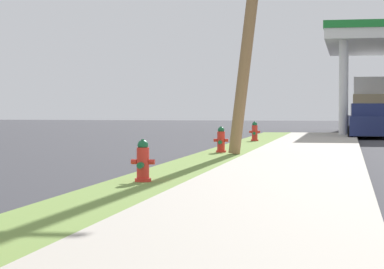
{
  "coord_description": "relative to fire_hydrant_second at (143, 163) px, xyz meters",
  "views": [
    {
      "loc": [
        4.18,
        -0.62,
        1.44
      ],
      "look_at": [
        0.81,
        16.63,
        0.82
      ],
      "focal_mm": 74.39,
      "sensor_mm": 36.0,
      "label": 1
    }
  ],
  "objects": [
    {
      "name": "car_navy_by_far_pump",
      "position": [
        4.49,
        23.38,
        0.28
      ],
      "size": [
        2.0,
        4.53,
        1.57
      ],
      "color": "navy",
      "rests_on": "ground"
    },
    {
      "name": "truck_tan_at_forecourt",
      "position": [
        4.93,
        33.56,
        1.04
      ],
      "size": [
        2.5,
        6.51,
        3.11
      ],
      "color": "tan",
      "rests_on": "ground"
    },
    {
      "name": "fire_hydrant_second",
      "position": [
        0.0,
        0.0,
        0.0
      ],
      "size": [
        0.42,
        0.38,
        0.74
      ],
      "color": "red",
      "rests_on": "grass_verge"
    },
    {
      "name": "fire_hydrant_fourth",
      "position": [
        0.04,
        16.8,
        0.0
      ],
      "size": [
        0.42,
        0.37,
        0.74
      ],
      "color": "red",
      "rests_on": "grass_verge"
    },
    {
      "name": "fire_hydrant_third",
      "position": [
        -0.04,
        9.06,
        0.0
      ],
      "size": [
        0.42,
        0.37,
        0.74
      ],
      "color": "red",
      "rests_on": "grass_verge"
    }
  ]
}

